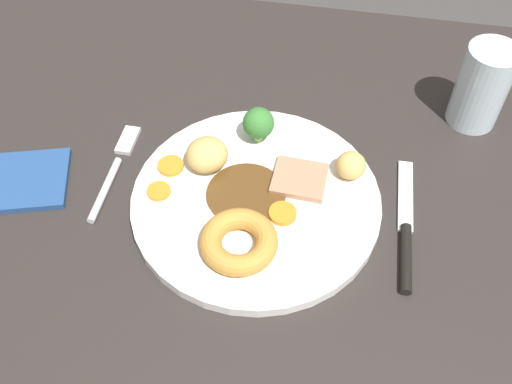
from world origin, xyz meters
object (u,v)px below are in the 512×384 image
at_px(dinner_plate, 256,201).
at_px(roast_potato_right, 351,165).
at_px(meat_slice_main, 299,179).
at_px(folded_napkin, 21,181).
at_px(broccoli_floret, 258,124).
at_px(roast_potato_left, 207,155).
at_px(fork, 115,168).
at_px(carrot_coin_front, 171,166).
at_px(knife, 406,234).
at_px(carrot_coin_side, 160,188).
at_px(yorkshire_pudding, 239,242).
at_px(carrot_coin_back, 283,213).
at_px(water_glass, 482,86).

xyz_separation_m(dinner_plate, roast_potato_right, (0.10, 0.05, 0.02)).
relative_size(meat_slice_main, folded_napkin, 0.56).
bearing_deg(meat_slice_main, dinner_plate, -144.03).
bearing_deg(broccoli_floret, roast_potato_left, -133.86).
distance_m(roast_potato_left, fork, 0.12).
distance_m(roast_potato_left, folded_napkin, 0.23).
height_order(carrot_coin_front, knife, carrot_coin_front).
xyz_separation_m(dinner_plate, fork, (-0.18, 0.02, -0.00)).
distance_m(carrot_coin_front, carrot_coin_side, 0.04).
bearing_deg(yorkshire_pudding, carrot_coin_back, 52.68).
bearing_deg(dinner_plate, meat_slice_main, 35.97).
relative_size(meat_slice_main, carrot_coin_side, 2.26).
height_order(carrot_coin_front, folded_napkin, carrot_coin_front).
xyz_separation_m(broccoli_floret, folded_napkin, (-0.27, -0.11, -0.04)).
distance_m(roast_potato_right, folded_napkin, 0.39).
relative_size(roast_potato_left, roast_potato_right, 1.40).
bearing_deg(folded_napkin, fork, 20.96).
xyz_separation_m(carrot_coin_back, folded_napkin, (-0.32, 0.00, -0.01)).
bearing_deg(knife, dinner_plate, 84.38).
distance_m(dinner_plate, carrot_coin_back, 0.04).
bearing_deg(folded_napkin, carrot_coin_side, 3.43).
xyz_separation_m(carrot_coin_front, broccoli_floret, (0.09, 0.06, 0.03)).
xyz_separation_m(meat_slice_main, broccoli_floret, (-0.06, 0.06, 0.02)).
bearing_deg(yorkshire_pudding, meat_slice_main, 63.85).
relative_size(dinner_plate, roast_potato_right, 8.11).
height_order(meat_slice_main, water_glass, water_glass).
bearing_deg(folded_napkin, broccoli_floret, 22.11).
bearing_deg(knife, folded_napkin, 89.40).
bearing_deg(carrot_coin_back, dinner_plate, 150.11).
height_order(knife, water_glass, water_glass).
relative_size(dinner_plate, meat_slice_main, 4.64).
relative_size(broccoli_floret, knife, 0.26).
height_order(fork, knife, knife).
xyz_separation_m(dinner_plate, water_glass, (0.25, 0.19, 0.05)).
bearing_deg(carrot_coin_back, roast_potato_right, 46.98).
relative_size(carrot_coin_front, carrot_coin_side, 1.14).
distance_m(roast_potato_left, knife, 0.24).
distance_m(yorkshire_pudding, carrot_coin_front, 0.14).
relative_size(meat_slice_main, carrot_coin_back, 1.97).
bearing_deg(yorkshire_pudding, roast_potato_right, 49.21).
relative_size(roast_potato_right, carrot_coin_side, 1.29).
distance_m(meat_slice_main, knife, 0.14).
relative_size(yorkshire_pudding, carrot_coin_front, 2.69).
relative_size(meat_slice_main, yorkshire_pudding, 0.74).
xyz_separation_m(roast_potato_right, carrot_coin_front, (-0.21, -0.03, -0.01)).
relative_size(carrot_coin_side, folded_napkin, 0.25).
relative_size(dinner_plate, yorkshire_pudding, 3.43).
bearing_deg(yorkshire_pudding, knife, 18.02).
distance_m(fork, knife, 0.35).
height_order(meat_slice_main, knife, meat_slice_main).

